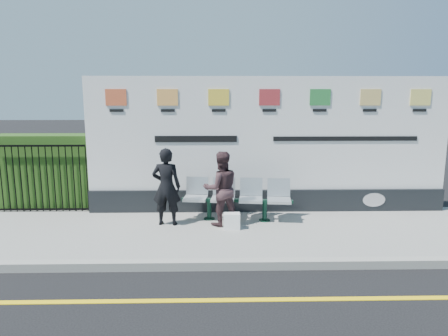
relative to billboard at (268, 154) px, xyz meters
name	(u,v)px	position (x,y,z in m)	size (l,w,h in m)	color
ground	(266,300)	(-0.50, -3.85, -1.42)	(80.00, 80.00, 0.00)	black
pavement	(250,233)	(-0.50, -1.35, -1.36)	(14.00, 3.00, 0.12)	gray
kerb	(258,264)	(-0.50, -2.85, -1.35)	(14.00, 0.18, 0.14)	gray
yellow_line	(266,300)	(-0.50, -3.85, -1.42)	(14.00, 0.10, 0.01)	yellow
billboard	(268,154)	(0.00, 0.00, 0.00)	(8.00, 0.30, 3.00)	black
hedge	(49,171)	(-5.08, 0.45, -0.45)	(2.35, 0.70, 1.70)	#254815
railing	(41,178)	(-5.08, 0.00, -0.53)	(2.05, 0.06, 1.54)	black
bench	(237,209)	(-0.73, -0.71, -1.06)	(2.23, 0.58, 0.48)	#B8BEC1
woman_left	(166,187)	(-2.16, -0.97, -0.51)	(0.57, 0.38, 1.57)	black
woman_right	(221,189)	(-1.06, -1.01, -0.55)	(0.73, 0.57, 1.50)	#3A2529
handbag_brown	(223,193)	(-1.02, -0.68, -0.71)	(0.28, 0.12, 0.22)	black
carrier_bag_white	(232,221)	(-0.86, -1.29, -1.14)	(0.32, 0.19, 0.32)	white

